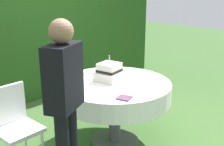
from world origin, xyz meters
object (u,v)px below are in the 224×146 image
at_px(serving_plate_left, 135,75).
at_px(garden_chair, 13,121).
at_px(cake_table, 115,91).
at_px(napkin_stack, 124,98).
at_px(serving_plate_near, 82,74).
at_px(serving_plate_far, 112,69).
at_px(wedding_cake, 109,72).
at_px(standing_person, 65,99).

height_order(serving_plate_left, garden_chair, garden_chair).
xyz_separation_m(cake_table, napkin_stack, (-0.28, -0.43, 0.12)).
bearing_deg(serving_plate_left, cake_table, 179.81).
height_order(serving_plate_near, napkin_stack, napkin_stack).
bearing_deg(serving_plate_far, serving_plate_left, -87.48).
distance_m(serving_plate_far, serving_plate_left, 0.40).
xyz_separation_m(serving_plate_near, serving_plate_left, (0.43, -0.51, 0.00)).
relative_size(serving_plate_left, garden_chair, 0.13).
xyz_separation_m(wedding_cake, serving_plate_far, (0.34, 0.31, -0.09)).
xyz_separation_m(serving_plate_far, napkin_stack, (-0.62, -0.82, 0.00)).
height_order(serving_plate_far, standing_person, standing_person).
height_order(cake_table, wedding_cake, wedding_cake).
xyz_separation_m(serving_plate_near, napkin_stack, (-0.21, -0.93, 0.00)).
xyz_separation_m(cake_table, standing_person, (-0.94, -0.36, 0.28)).
relative_size(serving_plate_far, napkin_stack, 0.81).
bearing_deg(garden_chair, wedding_cake, -11.87).
relative_size(cake_table, napkin_stack, 9.83).
bearing_deg(serving_plate_near, wedding_cake, -79.53).
xyz_separation_m(serving_plate_far, serving_plate_left, (0.02, -0.40, 0.00)).
bearing_deg(cake_table, napkin_stack, -123.70).
bearing_deg(wedding_cake, serving_plate_far, 41.93).
relative_size(serving_plate_far, garden_chair, 0.12).
bearing_deg(garden_chair, cake_table, -16.20).
relative_size(serving_plate_near, serving_plate_left, 1.26).
distance_m(serving_plate_near, napkin_stack, 0.95).
relative_size(wedding_cake, serving_plate_near, 2.30).
distance_m(wedding_cake, serving_plate_far, 0.47).
relative_size(cake_table, wedding_cake, 3.82).
bearing_deg(standing_person, wedding_cake, 25.50).
distance_m(serving_plate_far, garden_chair, 1.47).
bearing_deg(cake_table, serving_plate_far, 49.47).
height_order(napkin_stack, garden_chair, garden_chair).
bearing_deg(serving_plate_near, garden_chair, -169.99).
bearing_deg(wedding_cake, napkin_stack, -118.65).
relative_size(serving_plate_near, standing_person, 0.09).
bearing_deg(serving_plate_near, serving_plate_far, -14.59).
bearing_deg(serving_plate_left, wedding_cake, 165.78).
xyz_separation_m(serving_plate_left, garden_chair, (-1.47, 0.32, -0.24)).
relative_size(napkin_stack, garden_chair, 0.15).
bearing_deg(cake_table, garden_chair, 163.80).
bearing_deg(serving_plate_left, napkin_stack, -146.40).
relative_size(serving_plate_left, standing_person, 0.07).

